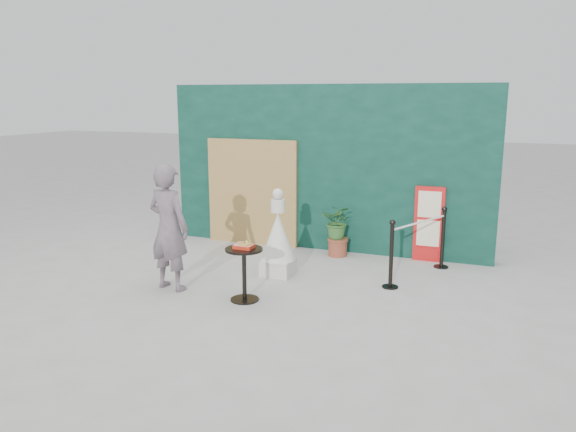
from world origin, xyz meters
name	(u,v)px	position (x,y,z in m)	size (l,w,h in m)	color
ground	(257,305)	(0.00, 0.00, 0.00)	(60.00, 60.00, 0.00)	#ADAAA5
back_wall	(326,168)	(0.00, 3.15, 1.50)	(6.00, 0.30, 3.00)	#0A2D24
bamboo_fence	(252,192)	(-1.40, 2.94, 1.00)	(1.80, 0.08, 2.00)	tan
woman	(169,228)	(-1.45, 0.15, 0.93)	(0.68, 0.44, 1.85)	slate
menu_board	(429,224)	(1.90, 2.95, 0.65)	(0.50, 0.07, 1.30)	red
statue	(278,240)	(-0.21, 1.32, 0.57)	(0.54, 0.54, 1.40)	beige
cafe_table	(244,266)	(-0.23, 0.10, 0.50)	(0.52, 0.52, 0.75)	black
food_basket	(244,246)	(-0.22, 0.10, 0.79)	(0.26, 0.19, 0.11)	red
planter	(338,226)	(0.37, 2.71, 0.54)	(0.54, 0.47, 0.93)	brown
stanchion_barrier	(418,247)	(1.87, 2.01, 0.49)	(0.84, 1.54, 1.03)	black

